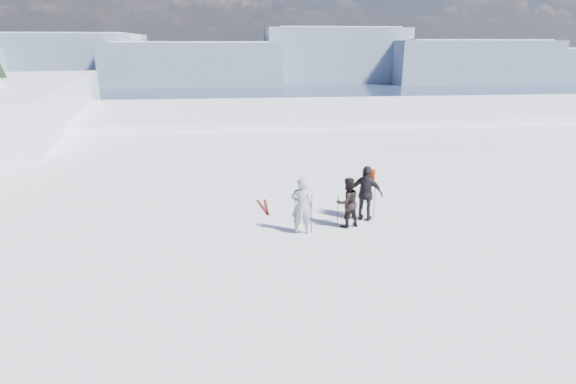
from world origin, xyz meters
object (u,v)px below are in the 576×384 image
at_px(skier_dark, 347,202).
at_px(skier_pack, 366,193).
at_px(skis_loose, 265,207).
at_px(skier_grey, 302,206).

bearing_deg(skier_dark, skier_pack, -165.03).
height_order(skier_dark, skis_loose, skier_dark).
xyz_separation_m(skier_grey, skier_dark, (1.57, 0.36, -0.07)).
xyz_separation_m(skier_dark, skier_pack, (0.78, 0.51, 0.12)).
relative_size(skier_grey, skis_loose, 1.09).
height_order(skier_dark, skier_pack, skier_pack).
height_order(skier_grey, skier_dark, skier_grey).
xyz_separation_m(skier_pack, skis_loose, (-3.39, 1.65, -0.95)).
height_order(skier_grey, skis_loose, skier_grey).
bearing_deg(skis_loose, skier_grey, -67.72).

